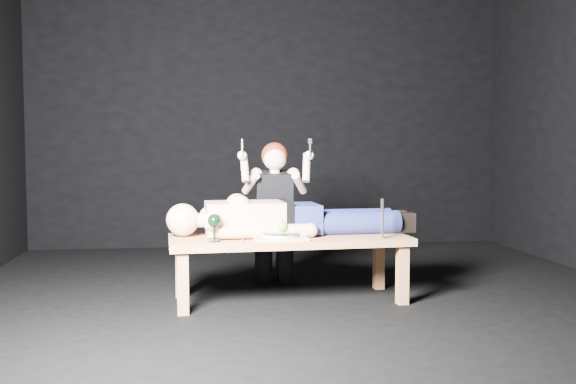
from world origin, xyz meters
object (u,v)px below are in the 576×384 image
object	(u,v)px
table	(289,268)
kneeling_woman	(274,212)
goblet	(214,228)
lying_man	(294,214)
serving_tray	(280,238)
carving_knife	(382,219)

from	to	relation	value
table	kneeling_woman	bearing A→B (deg)	90.49
table	goblet	bearing A→B (deg)	-161.87
lying_man	serving_tray	xyz separation A→B (m)	(-0.13, -0.25, -0.13)
lying_man	kneeling_woman	distance (m)	0.48
kneeling_woman	carving_knife	size ratio (longest dim) A/B	4.23
serving_tray	table	bearing A→B (deg)	61.73
serving_tray	carving_knife	distance (m)	0.70
serving_tray	goblet	xyz separation A→B (m)	(-0.43, -0.05, 0.08)
goblet	carving_knife	xyz separation A→B (m)	(1.12, 0.00, 0.04)
lying_man	carving_knife	distance (m)	0.63
table	lying_man	xyz separation A→B (m)	(0.05, 0.10, 0.37)
serving_tray	goblet	size ratio (longest dim) A/B	1.96
serving_tray	carving_knife	world-z (taller)	carving_knife
goblet	carving_knife	world-z (taller)	carving_knife
kneeling_woman	goblet	bearing A→B (deg)	-118.18
goblet	lying_man	bearing A→B (deg)	28.16
serving_tray	kneeling_woman	bearing A→B (deg)	86.32
goblet	carving_knife	bearing A→B (deg)	0.05
kneeling_woman	carving_knife	xyz separation A→B (m)	(0.64, -0.77, 0.02)
table	carving_knife	world-z (taller)	carving_knife
table	serving_tray	bearing A→B (deg)	-121.42
table	carving_knife	distance (m)	0.73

